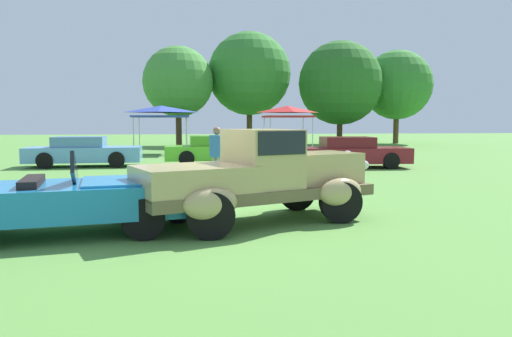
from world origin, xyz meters
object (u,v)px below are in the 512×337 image
Objects in this scene: spectator_near_truck at (217,155)px; feature_pickup_truck at (258,176)px; show_car_skyblue at (83,152)px; show_car_burgundy at (351,153)px; show_car_lime at (217,150)px; canopy_tent_left_field at (161,111)px; neighbor_convertible at (67,199)px; canopy_tent_center_field at (288,111)px.

feature_pickup_truck is at bearing -83.76° from spectator_near_truck.
show_car_skyblue and show_car_burgundy have the same top height.
show_car_lime is at bearing 90.94° from feature_pickup_truck.
canopy_tent_left_field reaches higher than feature_pickup_truck.
show_car_burgundy is (8.23, 10.42, 0.02)m from neighbor_convertible.
show_car_skyblue is 1.49× the size of canopy_tent_left_field.
canopy_tent_left_field and canopy_tent_center_field have the same top height.
canopy_tent_center_field is at bearing 68.90° from neighbor_convertible.
canopy_tent_left_field is at bearing 99.69° from spectator_near_truck.
canopy_tent_left_field reaches higher than show_car_lime.
neighbor_convertible is 12.47m from show_car_skyblue.
show_car_lime is at bearing 157.17° from show_car_burgundy.
feature_pickup_truck is 13.01m from show_car_skyblue.
show_car_burgundy is at bearing 51.68° from neighbor_convertible.
canopy_tent_center_field is at bearing 95.77° from show_car_burgundy.
show_car_lime is at bearing 87.53° from spectator_near_truck.
spectator_near_truck is at bearing -108.63° from canopy_tent_center_field.
show_car_skyblue is 1.01× the size of show_car_burgundy.
show_car_skyblue is (-5.62, 11.73, -0.27)m from feature_pickup_truck.
canopy_tent_center_field is at bearing -3.29° from canopy_tent_left_field.
neighbor_convertible is 0.98× the size of show_car_lime.
show_car_skyblue and show_car_lime have the same top height.
feature_pickup_truck is 0.99× the size of show_car_skyblue.
neighbor_convertible is 2.60× the size of spectator_near_truck.
show_car_burgundy is at bearing 43.09° from spectator_near_truck.
show_car_burgundy is (10.64, -1.82, -0.00)m from show_car_skyblue.
show_car_skyblue is at bearing 101.13° from neighbor_convertible.
show_car_burgundy is 1.67× the size of canopy_tent_center_field.
show_car_lime is 7.39m from spectator_near_truck.
feature_pickup_truck is 4.76m from spectator_near_truck.
canopy_tent_left_field is 7.11m from canopy_tent_center_field.
feature_pickup_truck is at bearing 8.89° from neighbor_convertible.
neighbor_convertible is 19.57m from canopy_tent_left_field.
canopy_tent_left_field is (-2.43, 14.24, 1.51)m from spectator_near_truck.
canopy_tent_center_field is at bearing 34.99° from show_car_skyblue.
canopy_tent_center_field reaches higher than show_car_lime.
neighbor_convertible is (-3.21, -0.50, -0.29)m from feature_pickup_truck.
feature_pickup_truck is 1.67× the size of canopy_tent_center_field.
canopy_tent_center_field reaches higher than spectator_near_truck.
canopy_tent_left_field is at bearing 111.84° from show_car_lime.
canopy_tent_left_field is 1.13× the size of canopy_tent_center_field.
neighbor_convertible is at bearing -90.78° from canopy_tent_left_field.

